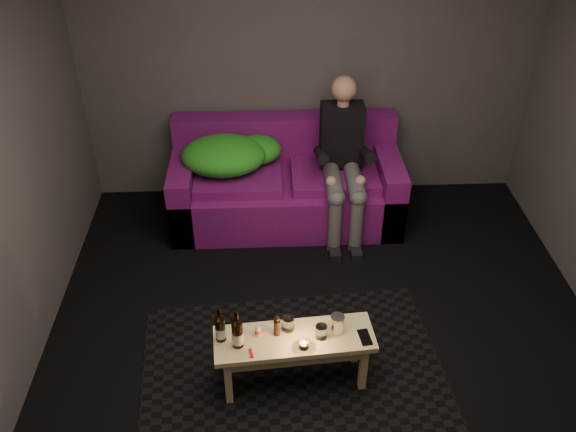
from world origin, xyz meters
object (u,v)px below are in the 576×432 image
steel_cup (337,324)px  beer_bottle_b (237,333)px  beer_bottle_a (220,328)px  person (343,156)px  coffee_table (294,345)px  sofa (286,185)px

steel_cup → beer_bottle_b: bearing=-171.4°
beer_bottle_a → person: bearing=61.5°
coffee_table → person: bearing=74.2°
beer_bottle_b → beer_bottle_a: bearing=152.9°
coffee_table → beer_bottle_a: bearing=179.6°
sofa → beer_bottle_a: bearing=-104.1°
person → coffee_table: person is taller
sofa → person: person is taller
coffee_table → sofa: bearing=89.2°
beer_bottle_b → person: bearing=64.9°
person → beer_bottle_b: 2.03m
beer_bottle_a → beer_bottle_b: beer_bottle_b is taller
coffee_table → beer_bottle_a: (-0.46, 0.00, 0.17)m
sofa → person: (0.48, -0.16, 0.38)m
sofa → coffee_table: 1.94m
sofa → beer_bottle_a: sofa is taller
beer_bottle_b → coffee_table: bearing=8.4°
steel_cup → beer_bottle_a: bearing=-176.9°
sofa → person: size_ratio=1.50×
coffee_table → steel_cup: size_ratio=8.34×
sofa → beer_bottle_b: 2.04m
coffee_table → steel_cup: 0.31m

